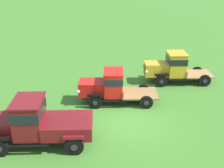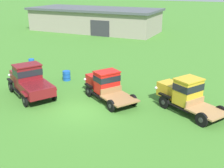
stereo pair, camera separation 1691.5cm
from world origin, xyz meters
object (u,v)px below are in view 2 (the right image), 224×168
object	(u,v)px
oil_drum_beside_row	(32,63)
oil_drum_near_fence	(67,76)
farm_shed	(94,19)
vintage_truck_second_in_line	(105,84)
vintage_truck_midrow_center	(184,93)
vintage_truck_foreground_near	(29,80)

from	to	relation	value
oil_drum_beside_row	oil_drum_near_fence	xyz separation A→B (m)	(5.16, -1.71, -0.03)
farm_shed	vintage_truck_second_in_line	bearing A→B (deg)	-60.10
vintage_truck_second_in_line	vintage_truck_midrow_center	size ratio (longest dim) A/B	0.99
oil_drum_near_fence	vintage_truck_foreground_near	bearing A→B (deg)	-97.68
oil_drum_near_fence	oil_drum_beside_row	bearing A→B (deg)	161.62
farm_shed	oil_drum_beside_row	bearing A→B (deg)	-77.18
oil_drum_near_fence	vintage_truck_midrow_center	bearing A→B (deg)	-9.75
vintage_truck_second_in_line	oil_drum_near_fence	bearing A→B (deg)	155.97
vintage_truck_foreground_near	oil_drum_beside_row	bearing A→B (deg)	129.50
vintage_truck_foreground_near	oil_drum_beside_row	world-z (taller)	vintage_truck_foreground_near
oil_drum_near_fence	vintage_truck_second_in_line	bearing A→B (deg)	-24.03
vintage_truck_foreground_near	vintage_truck_midrow_center	xyz separation A→B (m)	(10.65, 2.17, 0.02)
vintage_truck_foreground_near	vintage_truck_second_in_line	xyz separation A→B (m)	(5.21, 1.82, -0.07)
vintage_truck_midrow_center	oil_drum_near_fence	bearing A→B (deg)	170.25
farm_shed	vintage_truck_second_in_line	distance (m)	29.81
vintage_truck_foreground_near	oil_drum_near_fence	bearing A→B (deg)	82.32
oil_drum_beside_row	oil_drum_near_fence	distance (m)	5.44
oil_drum_near_fence	farm_shed	bearing A→B (deg)	113.19
vintage_truck_foreground_near	oil_drum_near_fence	xyz separation A→B (m)	(0.53, 3.91, -0.73)
vintage_truck_foreground_near	vintage_truck_second_in_line	size ratio (longest dim) A/B	1.09
farm_shed	vintage_truck_foreground_near	world-z (taller)	farm_shed
farm_shed	vintage_truck_foreground_near	bearing A→B (deg)	-70.77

